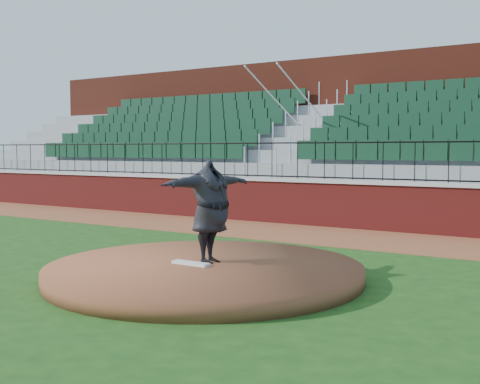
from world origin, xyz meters
name	(u,v)px	position (x,y,z in m)	size (l,w,h in m)	color
ground	(192,273)	(0.00, 0.00, 0.00)	(90.00, 90.00, 0.00)	#1A4212
warning_track	(327,235)	(0.00, 5.40, 0.01)	(34.00, 3.20, 0.01)	brown
field_wall	(352,206)	(0.00, 7.00, 0.60)	(34.00, 0.35, 1.20)	maroon
wall_cap	(353,182)	(0.00, 7.00, 1.25)	(34.00, 0.45, 0.10)	#B7B7B7
wall_railing	(353,161)	(0.00, 7.00, 1.80)	(34.00, 0.05, 1.00)	black
seating_stands	(388,143)	(0.00, 9.72, 2.30)	(34.00, 5.10, 4.60)	gray
concourse_wall	(416,131)	(0.00, 12.52, 2.75)	(34.00, 0.50, 5.50)	maroon
pitchers_mound	(205,272)	(0.50, -0.31, 0.12)	(5.13, 5.13, 0.25)	brown
pitching_rubber	(191,263)	(0.34, -0.47, 0.27)	(0.67, 0.17, 0.04)	white
pitcher	(211,211)	(0.49, -0.13, 1.10)	(2.08, 0.57, 1.69)	black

